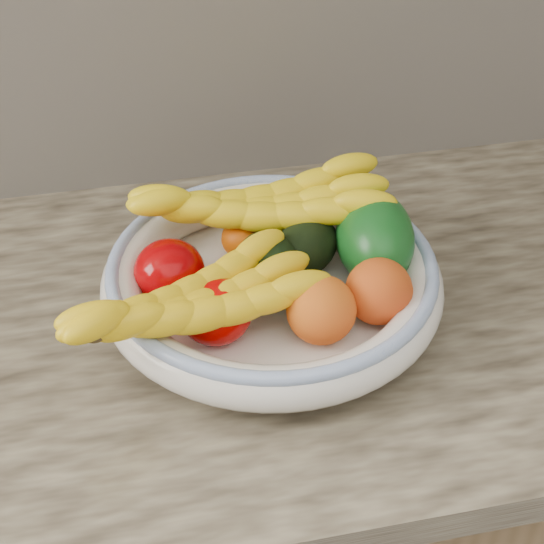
{
  "coord_description": "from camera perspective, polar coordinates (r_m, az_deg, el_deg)",
  "views": [
    {
      "loc": [
        -0.15,
        0.93,
        1.54
      ],
      "look_at": [
        0.0,
        1.66,
        0.96
      ],
      "focal_mm": 55.0,
      "sensor_mm": 36.0,
      "label": 1
    }
  ],
  "objects": [
    {
      "name": "avocado_center",
      "position": [
        0.95,
        -0.08,
        0.43
      ],
      "size": [
        0.09,
        0.11,
        0.07
      ],
      "primitive_type": "ellipsoid",
      "rotation": [
        0.0,
        0.0,
        0.23
      ],
      "color": "black",
      "rests_on": "fruit_bowl"
    },
    {
      "name": "tomato_near_left",
      "position": [
        0.89,
        -3.9,
        -2.69
      ],
      "size": [
        0.1,
        0.1,
        0.07
      ],
      "primitive_type": "ellipsoid",
      "rotation": [
        0.0,
        0.0,
        -0.28
      ],
      "color": "#C20100",
      "rests_on": "fruit_bowl"
    },
    {
      "name": "peach_right",
      "position": [
        0.91,
        7.32,
        -1.32
      ],
      "size": [
        0.09,
        0.09,
        0.07
      ],
      "primitive_type": "ellipsoid",
      "rotation": [
        0.0,
        0.0,
        0.19
      ],
      "color": "orange",
      "rests_on": "fruit_bowl"
    },
    {
      "name": "fruit_bowl",
      "position": [
        0.95,
        0.0,
        -0.54
      ],
      "size": [
        0.39,
        0.39,
        0.08
      ],
      "color": "silver",
      "rests_on": "kitchen_counter"
    },
    {
      "name": "kitchen_counter",
      "position": [
        1.32,
        -0.24,
        -16.43
      ],
      "size": [
        2.44,
        0.66,
        1.4
      ],
      "color": "brown",
      "rests_on": "ground"
    },
    {
      "name": "peach_front",
      "position": [
        0.89,
        3.39,
        -2.6
      ],
      "size": [
        0.09,
        0.09,
        0.08
      ],
      "primitive_type": "ellipsoid",
      "rotation": [
        0.0,
        0.0,
        0.23
      ],
      "color": "orange",
      "rests_on": "fruit_bowl"
    },
    {
      "name": "banana_bunch_front",
      "position": [
        0.87,
        -5.42,
        -2.51
      ],
      "size": [
        0.32,
        0.21,
        0.08
      ],
      "primitive_type": null,
      "rotation": [
        0.0,
        0.0,
        0.35
      ],
      "color": "yellow",
      "rests_on": "fruit_bowl"
    },
    {
      "name": "banana_bunch_back",
      "position": [
        0.99,
        -0.82,
        4.18
      ],
      "size": [
        0.33,
        0.14,
        0.09
      ],
      "primitive_type": null,
      "rotation": [
        0.0,
        0.0,
        -0.06
      ],
      "color": "yellow",
      "rests_on": "fruit_bowl"
    },
    {
      "name": "tomato_left",
      "position": [
        0.95,
        -7.03,
        0.04
      ],
      "size": [
        0.1,
        0.1,
        0.07
      ],
      "primitive_type": "ellipsoid",
      "rotation": [
        0.0,
        0.0,
        0.33
      ],
      "color": "#9D0003",
      "rests_on": "fruit_bowl"
    },
    {
      "name": "clementine_back_left",
      "position": [
        1.01,
        -1.97,
        2.3
      ],
      "size": [
        0.06,
        0.06,
        0.05
      ],
      "primitive_type": "ellipsoid",
      "rotation": [
        0.0,
        0.0,
        -0.07
      ],
      "color": "#DA5804",
      "rests_on": "fruit_bowl"
    },
    {
      "name": "clementine_back_mid",
      "position": [
        1.01,
        -0.16,
        2.66
      ],
      "size": [
        0.08,
        0.08,
        0.05
      ],
      "primitive_type": "ellipsoid",
      "rotation": [
        0.0,
        0.0,
        -0.38
      ],
      "color": "#DD4C04",
      "rests_on": "fruit_bowl"
    },
    {
      "name": "clementine_back_right",
      "position": [
        1.03,
        0.08,
        3.09
      ],
      "size": [
        0.05,
        0.05,
        0.04
      ],
      "primitive_type": "ellipsoid",
      "rotation": [
        0.0,
        0.0,
        0.03
      ],
      "color": "orange",
      "rests_on": "fruit_bowl"
    },
    {
      "name": "avocado_right",
      "position": [
        0.98,
        2.31,
        1.7
      ],
      "size": [
        0.12,
        0.11,
        0.07
      ],
      "primitive_type": "ellipsoid",
      "rotation": [
        0.0,
        0.0,
        -0.85
      ],
      "color": "black",
      "rests_on": "fruit_bowl"
    },
    {
      "name": "green_mango",
      "position": [
        0.98,
        7.02,
        2.36
      ],
      "size": [
        0.13,
        0.15,
        0.12
      ],
      "primitive_type": "ellipsoid",
      "rotation": [
        0.0,
        0.31,
        -0.11
      ],
      "color": "#0D4915",
      "rests_on": "fruit_bowl"
    }
  ]
}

